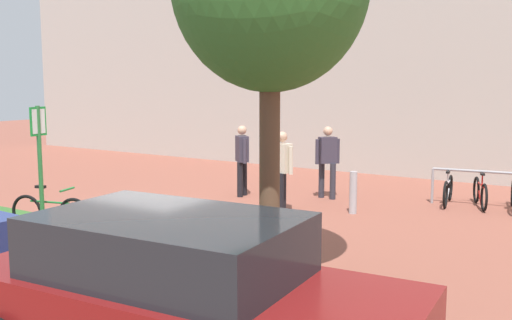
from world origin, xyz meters
TOP-DOWN VIEW (x-y plane):
  - ground_plane at (0.00, 0.00)m, footprint 60.00×60.00m
  - building_facade at (0.00, 8.66)m, footprint 28.00×1.20m
  - planter_strip at (0.14, -1.82)m, footprint 7.00×1.10m
  - parking_sign_post at (-1.24, -1.82)m, footprint 0.08×0.36m
  - bike_at_sign at (-1.24, -1.65)m, footprint 1.63×0.57m
  - bike_rack_cluster at (4.98, 4.92)m, footprint 2.09×1.68m
  - bollard_steel at (2.88, 2.79)m, footprint 0.16×0.16m
  - person_suited_navy at (-0.17, 3.10)m, footprint 0.48×0.44m
  - person_suited_dark at (1.69, 3.97)m, footprint 0.46×0.48m
  - person_shirt_blue at (1.52, 2.15)m, footprint 0.59×0.43m
  - car_maroon_wagon at (4.37, -4.52)m, footprint 4.43×2.29m

SIDE VIEW (x-z plane):
  - ground_plane at x=0.00m, z-range 0.00..0.00m
  - planter_strip at x=0.14m, z-range 0.00..0.16m
  - bike_rack_cluster at x=4.98m, z-range -0.07..0.76m
  - bike_at_sign at x=-1.24m, z-range -0.08..0.78m
  - bollard_steel at x=2.88m, z-range 0.00..0.90m
  - car_maroon_wagon at x=4.37m, z-range -0.01..1.53m
  - person_suited_navy at x=-0.17m, z-range 0.12..1.84m
  - person_suited_dark at x=1.69m, z-range 0.12..1.84m
  - person_shirt_blue at x=1.52m, z-range 0.12..1.84m
  - parking_sign_post at x=-1.24m, z-range 0.36..2.70m
  - building_facade at x=0.00m, z-range 0.00..10.00m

